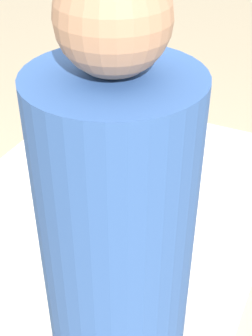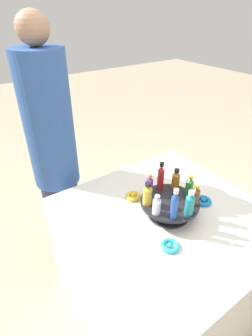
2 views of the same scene
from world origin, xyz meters
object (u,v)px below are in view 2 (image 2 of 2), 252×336
bottle_teal (190,204)px  bottle_brown (195,196)px  bottle_blue (174,205)px  ribbon_bow_blue (203,201)px  bottle_red (161,177)px  display_stand (169,206)px  bottle_green (189,186)px  bottle_clear (157,205)px  bottle_gold (147,194)px  ribbon_bow_teal (170,246)px  bottle_amber (176,180)px  bottle_purple (149,185)px  ribbon_bow_gold (133,196)px  person_figure (55,161)px

bottle_teal → bottle_brown: bottle_teal is taller
bottle_brown → bottle_blue: 0.14m
ribbon_bow_blue → bottle_brown: bearing=-72.5°
bottle_teal → bottle_red: bottle_red is taller
display_stand → bottle_green: size_ratio=2.59×
bottle_clear → bottle_gold: bearing=173.8°
ribbon_bow_teal → bottle_brown: bearing=110.0°
bottle_amber → bottle_red: bottle_red is taller
bottle_clear → bottle_purple: bearing=153.8°
bottle_red → bottle_blue: bearing=-26.2°
bottle_brown → bottle_blue: size_ratio=0.72×
bottle_green → ribbon_bow_blue: 0.15m
bottle_red → bottle_gold: (0.06, -0.13, -0.01)m
bottle_brown → bottle_gold: bottle_gold is taller
bottle_purple → bottle_blue: size_ratio=0.75×
bottle_teal → bottle_red: (-0.22, 0.02, 0.01)m
bottle_gold → ribbon_bow_teal: bearing=-10.3°
display_stand → bottle_clear: bottle_clear is taller
bottle_red → display_stand: bearing=-16.2°
bottle_amber → bottle_purple: (-0.04, -0.14, 0.00)m
ribbon_bow_gold → person_figure: bearing=-154.3°
display_stand → ribbon_bow_teal: size_ratio=3.45×
bottle_green → display_stand: bearing=-96.2°
bottle_green → ribbon_bow_gold: size_ratio=1.34×
bottle_gold → ribbon_bow_teal: 0.24m
display_stand → ribbon_bow_gold: bearing=-160.9°
bottle_brown → ribbon_bow_teal: size_ratio=1.35×
bottle_green → bottle_red: 0.14m
bottle_brown → bottle_gold: size_ratio=0.94×
bottle_purple → ribbon_bow_blue: bearing=60.6°
bottle_teal → bottle_green: 0.14m
display_stand → bottle_clear: 0.13m
display_stand → bottle_brown: (0.08, 0.08, 0.08)m
bottle_gold → person_figure: 0.66m
bottle_teal → bottle_clear: bearing=-126.2°
bottle_amber → bottle_clear: size_ratio=1.14×
bottle_brown → ribbon_bow_teal: 0.26m
display_stand → person_figure: size_ratio=0.18×
ribbon_bow_blue → bottle_blue: bearing=-79.6°
bottle_purple → ribbon_bow_blue: bottle_purple is taller
bottle_green → bottle_amber: (-0.07, -0.02, 0.00)m
bottle_green → bottle_purple: (-0.11, -0.15, 0.00)m
bottle_teal → bottle_clear: (-0.08, -0.11, -0.01)m
bottle_red → ribbon_bow_blue: (0.15, 0.17, -0.14)m
bottle_gold → person_figure: size_ratio=0.07×
bottle_blue → ribbon_bow_gold: 0.32m
bottle_teal → bottle_brown: size_ratio=1.13×
ribbon_bow_teal → person_figure: bearing=-169.0°
bottle_gold → bottle_blue: bottle_blue is taller
bottle_amber → bottle_blue: (0.15, -0.16, 0.02)m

